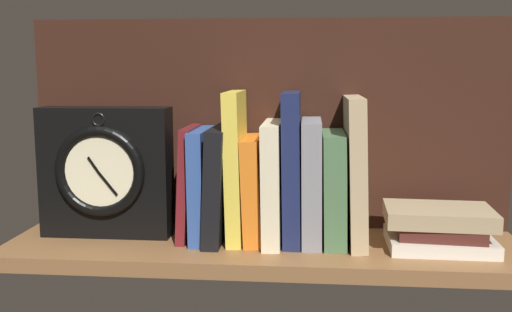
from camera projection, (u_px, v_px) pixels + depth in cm
name	position (u px, v px, depth cm)	size (l,w,h in cm)	color
ground_plane	(263.00, 250.00, 99.60)	(87.36, 23.78, 2.50)	brown
back_panel	(268.00, 124.00, 107.67)	(87.36, 1.20, 38.25)	black
book_maroon_dawkins	(189.00, 182.00, 101.41)	(1.60, 12.16, 19.46)	maroon
book_blue_modern	(202.00, 184.00, 101.23)	(2.46, 14.61, 19.04)	#2D4C8E
book_black_skeptic	(219.00, 183.00, 100.93)	(2.91, 16.80, 19.41)	black
book_yellow_seinlanguage	(236.00, 166.00, 100.20)	(2.52, 14.00, 25.52)	gold
book_orange_pandolfini	(254.00, 188.00, 100.51)	(2.97, 13.89, 17.75)	orange
book_cream_twain	(273.00, 181.00, 100.02)	(2.97, 16.77, 20.34)	beige
book_navy_bierce	(292.00, 167.00, 99.34)	(2.91, 14.31, 25.43)	#192147
book_gray_chess	(312.00, 181.00, 99.39)	(3.24, 14.70, 20.77)	gray
book_green_romantic	(334.00, 187.00, 99.20)	(3.66, 14.87, 18.71)	#476B44
book_tan_shortstories	(355.00, 170.00, 98.43)	(2.77, 16.58, 24.69)	tan
framed_clock	(106.00, 172.00, 102.05)	(22.71, 7.39, 22.71)	black
book_stack_side	(439.00, 228.00, 96.06)	(17.81, 13.47, 6.74)	beige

